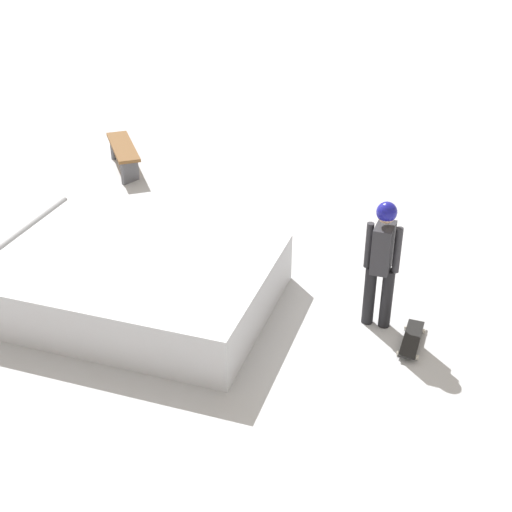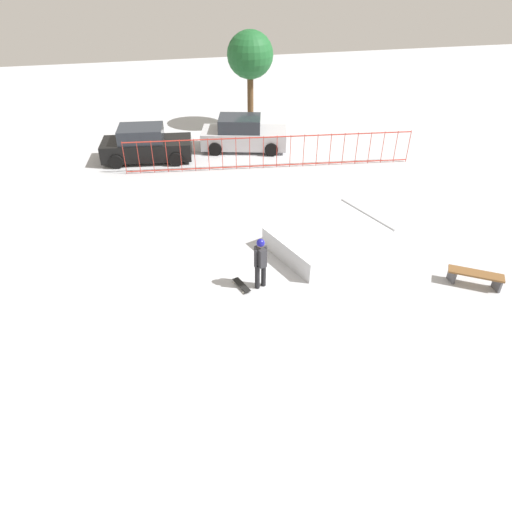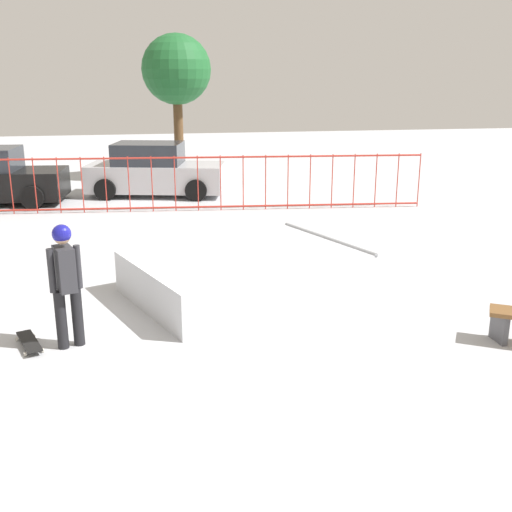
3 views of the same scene
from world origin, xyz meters
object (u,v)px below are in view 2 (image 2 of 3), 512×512
at_px(skate_ramp, 337,235).
at_px(parked_car_black, 146,145).
at_px(parked_car_silver, 243,135).
at_px(distant_tree, 250,56).
at_px(park_bench, 475,276).
at_px(skateboard, 242,285).
at_px(skater, 261,260).

height_order(skate_ramp, parked_car_black, parked_car_black).
bearing_deg(parked_car_silver, distant_tree, 85.62).
xyz_separation_m(park_bench, distant_tree, (-4.09, 15.19, 3.34)).
height_order(skateboard, park_bench, park_bench).
bearing_deg(parked_car_black, skateboard, -69.76).
distance_m(skater, parked_car_black, 10.99).
height_order(park_bench, parked_car_silver, parked_car_silver).
xyz_separation_m(skate_ramp, distant_tree, (-0.78, 12.06, 3.38)).
relative_size(skater, park_bench, 1.09).
xyz_separation_m(park_bench, parked_car_black, (-9.74, 11.71, 0.37)).
distance_m(skater, skateboard, 1.10).
bearing_deg(skateboard, skate_ramp, -84.70).
bearing_deg(skateboard, parked_car_black, -6.11).
distance_m(parked_car_black, distant_tree, 7.27).
height_order(parked_car_black, parked_car_silver, same).
height_order(park_bench, distant_tree, distant_tree).
height_order(skater, skateboard, skater).
distance_m(skater, parked_car_silver, 11.00).
bearing_deg(skate_ramp, skateboard, -176.18).
distance_m(skate_ramp, parked_car_black, 10.73).
bearing_deg(skate_ramp, park_bench, -65.66).
relative_size(skate_ramp, parked_car_black, 1.41).
height_order(skateboard, parked_car_silver, parked_car_silver).
distance_m(skateboard, distant_tree, 14.64).
height_order(skater, parked_car_black, skater).
distance_m(parked_car_black, parked_car_silver, 4.71).
bearing_deg(parked_car_black, distant_tree, 37.20).
distance_m(parked_car_silver, distant_tree, 4.36).
xyz_separation_m(skater, park_bench, (6.44, -1.23, -0.65)).
relative_size(park_bench, parked_car_black, 0.37).
xyz_separation_m(skateboard, parked_car_silver, (1.96, 10.83, 0.65)).
bearing_deg(park_bench, distant_tree, 105.08).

